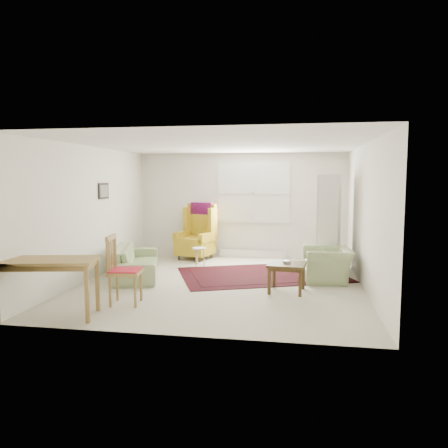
% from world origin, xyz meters
% --- Properties ---
extents(room, '(5.04, 5.54, 2.51)m').
position_xyz_m(room, '(0.02, 0.21, 1.26)').
color(room, beige).
rests_on(room, ground).
extents(rug, '(3.65, 3.03, 0.03)m').
position_xyz_m(rug, '(0.68, 0.78, 0.02)').
color(rug, black).
rests_on(rug, ground).
extents(sofa, '(1.33, 2.13, 0.80)m').
position_xyz_m(sofa, '(-1.73, 0.28, 0.40)').
color(sofa, '#879A66').
rests_on(sofa, ground).
extents(armchair, '(0.90, 1.01, 0.74)m').
position_xyz_m(armchair, '(1.92, 0.48, 0.37)').
color(armchair, '#879A66').
rests_on(armchair, ground).
extents(wingback_chair, '(0.96, 0.99, 1.32)m').
position_xyz_m(wingback_chair, '(-1.02, 2.23, 0.66)').
color(wingback_chair, gold).
rests_on(wingback_chair, ground).
extents(coffee_table, '(0.66, 0.66, 0.49)m').
position_xyz_m(coffee_table, '(1.20, -0.44, 0.25)').
color(coffee_table, '#3E2B13').
rests_on(coffee_table, ground).
extents(stool, '(0.32, 0.32, 0.40)m').
position_xyz_m(stool, '(-0.76, 1.49, 0.20)').
color(stool, white).
rests_on(stool, ground).
extents(cabinet, '(0.55, 0.85, 1.98)m').
position_xyz_m(cabinet, '(2.01, 1.48, 0.99)').
color(cabinet, silver).
rests_on(cabinet, ground).
extents(desk, '(1.38, 0.89, 0.81)m').
position_xyz_m(desk, '(-1.97, -2.35, 0.41)').
color(desk, olive).
rests_on(desk, ground).
extents(desk_chair, '(0.52, 0.52, 1.05)m').
position_xyz_m(desk_chair, '(-1.18, -1.59, 0.53)').
color(desk_chair, olive).
rests_on(desk_chair, ground).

